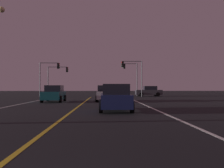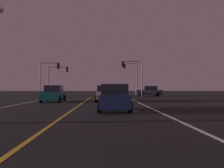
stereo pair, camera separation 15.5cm
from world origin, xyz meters
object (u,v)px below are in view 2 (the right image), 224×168
car_ahead_far (105,94)px  car_oncoming (54,94)px  traffic_light_near_right (132,70)px  traffic_light_near_left (50,71)px  street_lamp_right_near (224,9)px  car_lead_same_lane (114,98)px  traffic_light_far_left (58,74)px  car_crossing_side (149,91)px  traffic_light_far_right (131,72)px

car_ahead_far → car_oncoming: size_ratio=1.00×
traffic_light_near_right → traffic_light_near_left: 12.81m
traffic_light_near_right → street_lamp_right_near: street_lamp_right_near is taller
car_oncoming → traffic_light_near_left: bearing=-165.7°
car_ahead_far → traffic_light_near_left: traffic_light_near_left is taller
car_ahead_far → car_lead_same_lane: (0.58, -10.91, 0.00)m
car_ahead_far → traffic_light_near_right: (4.24, 11.94, 3.35)m
car_ahead_far → traffic_light_near_left: 15.04m
car_oncoming → traffic_light_far_left: bearing=-170.8°
car_ahead_far → traffic_light_near_left: bearing=35.7°
traffic_light_far_left → car_oncoming: bearing=-80.8°
car_oncoming → street_lamp_right_near: (10.30, -15.35, 3.96)m
traffic_light_far_left → car_lead_same_lane: bearing=-72.7°
car_crossing_side → traffic_light_far_left: size_ratio=0.84×
street_lamp_right_near → car_crossing_side: bearing=-94.3°
car_crossing_side → traffic_light_far_left: (-15.60, 3.19, 3.04)m
car_crossing_side → car_lead_same_lane: (-6.74, -25.17, 0.00)m
traffic_light_far_left → street_lamp_right_near: size_ratio=0.69×
car_lead_same_lane → traffic_light_near_right: bearing=-9.1°
traffic_light_near_right → traffic_light_far_left: size_ratio=1.09×
traffic_light_near_right → traffic_light_far_right: bearing=-93.9°
car_ahead_far → traffic_light_far_left: (-8.28, 17.44, 3.04)m
car_crossing_side → traffic_light_far_right: 5.39m
car_lead_same_lane → street_lamp_right_near: street_lamp_right_near is taller
car_ahead_far → traffic_light_far_left: 19.55m
street_lamp_right_near → traffic_light_far_right: bearing=-89.3°
traffic_light_near_right → street_lamp_right_near: 28.28m
car_lead_same_lane → traffic_light_near_left: bearing=21.8°
car_ahead_far → street_lamp_right_near: size_ratio=0.57×
car_ahead_far → car_lead_same_lane: same height
car_ahead_far → car_crossing_side: size_ratio=1.00×
car_crossing_side → traffic_light_near_left: (-15.90, -2.31, 3.14)m
car_crossing_side → car_oncoming: 19.77m
car_ahead_far → car_oncoming: same height
traffic_light_near_right → traffic_light_far_left: 13.67m
car_crossing_side → traffic_light_near_left: size_ratio=0.81×
traffic_light_far_right → traffic_light_far_left: (-12.89, -0.00, -0.37)m
traffic_light_far_right → car_oncoming: bearing=61.7°
car_ahead_far → car_crossing_side: bearing=-27.2°
car_ahead_far → traffic_light_far_right: traffic_light_far_right is taller
traffic_light_far_right → car_lead_same_lane: bearing=81.9°
car_ahead_far → traffic_light_near_right: 13.11m
car_oncoming → traffic_light_near_right: size_ratio=0.77×
car_crossing_side → traffic_light_far_left: bearing=-11.6°
traffic_light_near_right → traffic_light_near_left: traffic_light_near_right is taller
car_oncoming → traffic_light_near_left: (-3.29, 12.92, 3.14)m
car_ahead_far → car_crossing_side: 16.02m
street_lamp_right_near → car_oncoming: bearing=-56.1°
car_oncoming → traffic_light_near_right: 16.39m
car_lead_same_lane → traffic_light_far_left: bearing=17.3°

